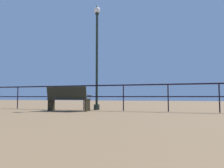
# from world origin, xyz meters

# --- Properties ---
(pier_railing) EXTENTS (20.28, 0.05, 1.02)m
(pier_railing) POSITION_xyz_m (-0.00, 9.81, 0.75)
(pier_railing) COLOR black
(pier_railing) RESTS_ON ground_plane
(bench_near_left) EXTENTS (1.63, 0.73, 0.93)m
(bench_near_left) POSITION_xyz_m (-0.31, 9.04, 0.51)
(bench_near_left) COLOR black
(bench_near_left) RESTS_ON ground_plane
(lamppost_center) EXTENTS (0.27, 0.27, 4.53)m
(lamppost_center) POSITION_xyz_m (0.47, 10.07, 2.45)
(lamppost_center) COLOR black
(lamppost_center) RESTS_ON ground_plane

